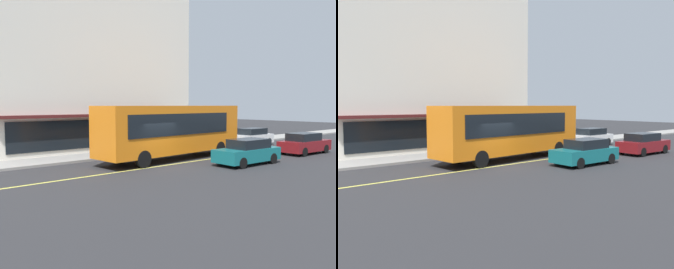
# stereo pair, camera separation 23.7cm
# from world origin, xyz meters

# --- Properties ---
(ground) EXTENTS (120.00, 120.00, 0.00)m
(ground) POSITION_xyz_m (0.00, 0.00, 0.00)
(ground) COLOR #28282B
(sidewalk) EXTENTS (80.00, 2.88, 0.15)m
(sidewalk) POSITION_xyz_m (0.00, 5.66, 0.07)
(sidewalk) COLOR gray
(sidewalk) RESTS_ON ground
(lane_centre_stripe) EXTENTS (36.00, 0.16, 0.01)m
(lane_centre_stripe) POSITION_xyz_m (0.00, 0.00, 0.00)
(lane_centre_stripe) COLOR #D8D14C
(lane_centre_stripe) RESTS_ON ground
(storefront_building) EXTENTS (19.51, 9.01, 15.54)m
(storefront_building) POSITION_xyz_m (-0.63, 11.30, 7.76)
(storefront_building) COLOR silver
(storefront_building) RESTS_ON ground
(bus) EXTENTS (11.27, 3.24, 3.50)m
(bus) POSITION_xyz_m (2.28, 1.51, 1.99)
(bus) COLOR orange
(bus) RESTS_ON ground
(traffic_light) EXTENTS (0.30, 0.52, 3.20)m
(traffic_light) POSITION_xyz_m (9.11, 4.94, 2.53)
(traffic_light) COLOR #2D2D33
(traffic_light) RESTS_ON sidewalk
(car_teal) EXTENTS (4.36, 1.98, 1.52)m
(car_teal) POSITION_xyz_m (4.30, -2.91, 0.74)
(car_teal) COLOR #14666B
(car_teal) RESTS_ON ground
(car_white) EXTENTS (4.32, 1.89, 1.52)m
(car_white) POSITION_xyz_m (12.89, 3.04, 0.74)
(car_white) COLOR white
(car_white) RESTS_ON ground
(car_maroon) EXTENTS (4.38, 2.02, 1.52)m
(car_maroon) POSITION_xyz_m (11.32, -2.75, 0.74)
(car_maroon) COLOR maroon
(car_maroon) RESTS_ON ground
(pedestrian_by_curb) EXTENTS (0.34, 0.34, 1.82)m
(pedestrian_by_curb) POSITION_xyz_m (10.11, 4.92, 1.25)
(pedestrian_by_curb) COLOR black
(pedestrian_by_curb) RESTS_ON sidewalk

